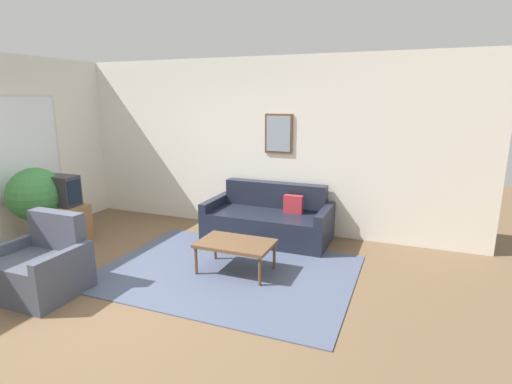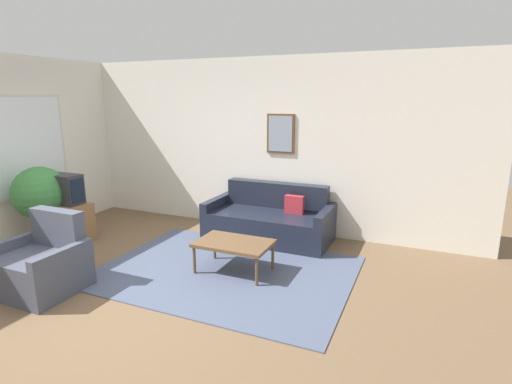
{
  "view_description": "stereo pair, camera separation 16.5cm",
  "coord_description": "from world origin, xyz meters",
  "px_view_note": "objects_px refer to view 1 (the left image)",
  "views": [
    {
      "loc": [
        2.88,
        -3.01,
        2.08
      ],
      "look_at": [
        0.95,
        1.84,
        0.85
      ],
      "focal_mm": 28.0,
      "sensor_mm": 36.0,
      "label": 1
    },
    {
      "loc": [
        3.03,
        -2.95,
        2.08
      ],
      "look_at": [
        0.95,
        1.84,
        0.85
      ],
      "focal_mm": 28.0,
      "sensor_mm": 36.0,
      "label": 2
    }
  ],
  "objects_px": {
    "coffee_table": "(236,245)",
    "armchair": "(41,268)",
    "potted_plant_tall": "(36,196)",
    "couch": "(269,220)",
    "tv": "(59,190)"
  },
  "relations": [
    {
      "from": "coffee_table",
      "to": "armchair",
      "type": "height_order",
      "value": "armchair"
    },
    {
      "from": "coffee_table",
      "to": "potted_plant_tall",
      "type": "bearing_deg",
      "value": -176.44
    },
    {
      "from": "tv",
      "to": "potted_plant_tall",
      "type": "bearing_deg",
      "value": -143.69
    },
    {
      "from": "couch",
      "to": "tv",
      "type": "xyz_separation_m",
      "value": [
        -2.73,
        -1.3,
        0.51
      ]
    },
    {
      "from": "tv",
      "to": "armchair",
      "type": "relative_size",
      "value": 0.67
    },
    {
      "from": "tv",
      "to": "potted_plant_tall",
      "type": "height_order",
      "value": "potted_plant_tall"
    },
    {
      "from": "couch",
      "to": "tv",
      "type": "height_order",
      "value": "tv"
    },
    {
      "from": "coffee_table",
      "to": "potted_plant_tall",
      "type": "height_order",
      "value": "potted_plant_tall"
    },
    {
      "from": "coffee_table",
      "to": "armchair",
      "type": "relative_size",
      "value": 1.04
    },
    {
      "from": "coffee_table",
      "to": "potted_plant_tall",
      "type": "distance_m",
      "value": 3.05
    },
    {
      "from": "tv",
      "to": "armchair",
      "type": "xyz_separation_m",
      "value": [
        1.02,
        -1.25,
        -0.51
      ]
    },
    {
      "from": "coffee_table",
      "to": "armchair",
      "type": "bearing_deg",
      "value": -144.29
    },
    {
      "from": "couch",
      "to": "coffee_table",
      "type": "height_order",
      "value": "couch"
    },
    {
      "from": "couch",
      "to": "coffee_table",
      "type": "bearing_deg",
      "value": -88.28
    },
    {
      "from": "coffee_table",
      "to": "potted_plant_tall",
      "type": "xyz_separation_m",
      "value": [
        -3.02,
        -0.19,
        0.37
      ]
    }
  ]
}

